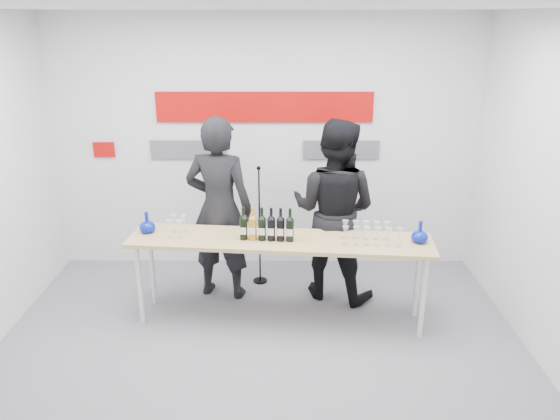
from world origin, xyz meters
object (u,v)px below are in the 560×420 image
Objects in this scene: presenter_left at (219,209)px; presenter_right at (334,211)px; tasting_table at (280,245)px; mic_stand at (260,248)px.

presenter_left is 1.02× the size of presenter_right.
tasting_table is 1.53× the size of presenter_right.
tasting_table is 1.50× the size of presenter_left.
presenter_left is 1.22m from presenter_right.
mic_stand is at bearing 111.13° from tasting_table.
presenter_right is 1.02m from mic_stand.
presenter_left reaches higher than presenter_right.
presenter_right is (0.57, 0.55, 0.16)m from tasting_table.
presenter_right reaches higher than tasting_table.
presenter_left is at bearing -147.06° from mic_stand.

